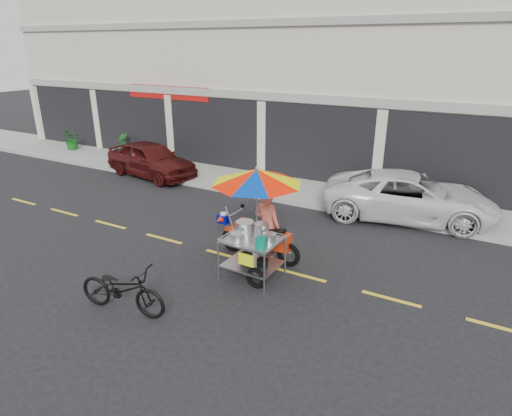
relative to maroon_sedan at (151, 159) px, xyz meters
The scene contains 10 objects.
ground 9.36m from the maroon_sedan, 27.65° to the right, with size 90.00×90.00×0.00m, color black.
sidewalk 8.37m from the maroon_sedan, ahead, with size 45.00×3.00×0.15m, color gray.
shophouse_block 13.21m from the maroon_sedan, 29.44° to the left, with size 36.00×8.11×10.40m.
centerline 9.36m from the maroon_sedan, 27.65° to the right, with size 42.00×0.10×0.01m, color gold.
maroon_sedan is the anchor object (origin of this frame).
white_pickup 9.69m from the maroon_sedan, ahead, with size 2.27×4.93×1.37m, color silver.
plant_tall 6.15m from the maroon_sedan, 168.72° to the left, with size 0.91×0.79×1.01m, color #135217.
plant_short 3.54m from the maroon_sedan, 152.06° to the left, with size 0.56×0.56×1.00m, color #135217.
near_bicycle 9.32m from the maroon_sedan, 51.48° to the right, with size 0.65×1.88×0.99m, color black.
food_vendor_rig 8.66m from the maroon_sedan, 31.97° to the right, with size 2.51×2.06×2.55m.
Camera 1 is at (3.22, -7.92, 4.88)m, focal length 30.00 mm.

